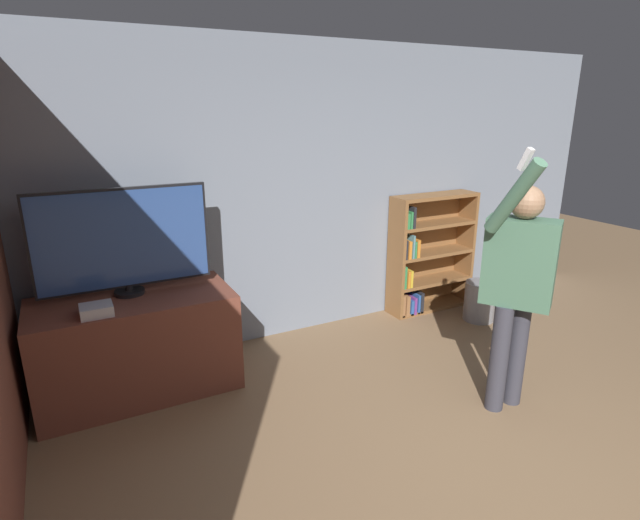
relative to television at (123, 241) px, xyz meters
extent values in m
cube|color=gray|center=(1.75, 0.37, 0.16)|extent=(7.06, 0.06, 2.70)
cube|color=brown|center=(0.00, -0.09, -0.80)|extent=(1.44, 0.70, 0.77)
cylinder|color=black|center=(0.00, 0.00, -0.40)|extent=(0.22, 0.22, 0.03)
cylinder|color=black|center=(0.00, 0.00, -0.36)|extent=(0.06, 0.06, 0.05)
cube|color=black|center=(0.00, 0.00, 0.02)|extent=(1.24, 0.04, 0.74)
cube|color=#2D4C8C|center=(0.00, -0.02, 0.02)|extent=(1.20, 0.01, 0.71)
cube|color=silver|center=(-0.25, -0.32, -0.38)|extent=(0.21, 0.18, 0.08)
cube|color=brown|center=(2.60, 0.18, -0.56)|extent=(0.04, 0.28, 1.26)
cube|color=brown|center=(3.53, 0.18, -0.56)|extent=(0.04, 0.28, 1.26)
cube|color=brown|center=(3.07, 0.31, -0.56)|extent=(0.97, 0.01, 1.26)
cube|color=brown|center=(3.07, 0.18, -1.17)|extent=(0.90, 0.28, 0.04)
cube|color=brown|center=(3.07, 0.18, -0.87)|extent=(0.90, 0.28, 0.04)
cube|color=brown|center=(3.07, 0.18, -0.56)|extent=(0.90, 0.28, 0.04)
cube|color=brown|center=(3.07, 0.18, -0.24)|extent=(0.90, 0.28, 0.04)
cube|color=brown|center=(3.07, 0.18, 0.05)|extent=(0.90, 0.28, 0.04)
cube|color=#99663D|center=(2.63, 0.15, -1.05)|extent=(0.03, 0.23, 0.24)
cube|color=#99663D|center=(2.69, 0.17, -1.06)|extent=(0.04, 0.26, 0.22)
cube|color=#2D569E|center=(2.74, 0.14, -1.09)|extent=(0.04, 0.21, 0.16)
cube|color=#7A3889|center=(2.78, 0.15, -1.08)|extent=(0.03, 0.22, 0.18)
cube|color=#2D569E|center=(2.83, 0.16, -1.06)|extent=(0.03, 0.24, 0.21)
cube|color=#232328|center=(2.87, 0.16, -1.06)|extent=(0.04, 0.24, 0.22)
cube|color=#338447|center=(2.63, 0.16, -0.74)|extent=(0.03, 0.24, 0.24)
cube|color=orange|center=(2.68, 0.14, -0.76)|extent=(0.03, 0.21, 0.18)
cube|color=gold|center=(2.71, 0.15, -0.76)|extent=(0.03, 0.23, 0.18)
cube|color=#232328|center=(2.63, 0.14, -0.44)|extent=(0.02, 0.21, 0.20)
cube|color=orange|center=(2.67, 0.14, -0.45)|extent=(0.03, 0.21, 0.18)
cube|color=#5B8E99|center=(2.72, 0.16, -0.42)|extent=(0.02, 0.24, 0.24)
cube|color=#338447|center=(2.74, 0.14, -0.45)|extent=(0.02, 0.20, 0.17)
cube|color=orange|center=(2.78, 0.15, -0.45)|extent=(0.03, 0.22, 0.19)
cube|color=#338447|center=(2.63, 0.14, -0.15)|extent=(0.03, 0.20, 0.16)
cube|color=#338447|center=(2.67, 0.16, -0.14)|extent=(0.02, 0.25, 0.17)
cube|color=#232328|center=(2.70, 0.17, -0.12)|extent=(0.03, 0.26, 0.21)
cylinder|color=#383842|center=(2.25, -1.56, -0.78)|extent=(0.13, 0.13, 0.81)
cylinder|color=#383842|center=(2.43, -1.56, -0.78)|extent=(0.13, 0.13, 0.81)
cube|color=#477056|center=(2.34, -1.56, -0.08)|extent=(0.44, 0.51, 0.61)
sphere|color=#9E7556|center=(2.34, -1.56, 0.34)|extent=(0.22, 0.22, 0.22)
cylinder|color=#477056|center=(2.60, -1.56, -0.09)|extent=(0.09, 0.09, 0.56)
cylinder|color=#477056|center=(2.08, -1.67, 0.41)|extent=(0.09, 0.39, 0.51)
cube|color=white|center=(2.08, -1.72, 0.64)|extent=(0.04, 0.09, 0.14)
cylinder|color=gray|center=(3.32, -0.32, -0.98)|extent=(0.31, 0.31, 0.41)
camera|label=1|loc=(-0.37, -3.79, 0.94)|focal=28.00mm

